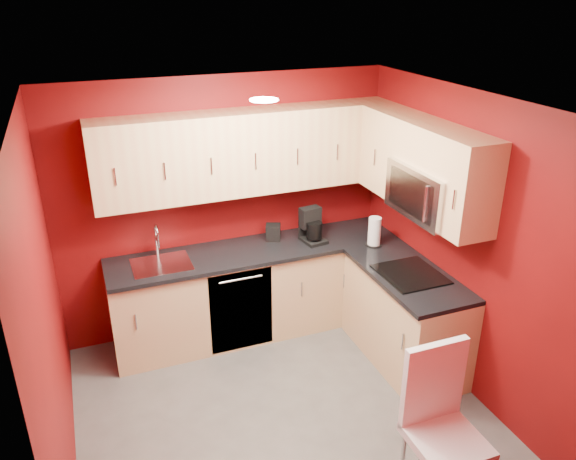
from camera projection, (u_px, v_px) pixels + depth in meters
floor at (281, 409)px, 4.63m from camera, size 3.20×3.20×0.00m
ceiling at (279, 106)px, 3.63m from camera, size 3.20×3.20×0.00m
wall_back at (226, 207)px, 5.41m from camera, size 3.20×0.00×3.20m
wall_front at (384, 407)px, 2.85m from camera, size 3.20×0.00×3.20m
wall_left at (47, 319)px, 3.60m from camera, size 0.00×3.00×3.00m
wall_right at (460, 243)px, 4.66m from camera, size 0.00×3.00×3.00m
base_cabinets_back at (257, 291)px, 5.55m from camera, size 2.80×0.60×0.87m
base_cabinets_right at (405, 318)px, 5.10m from camera, size 0.60×1.30×0.87m
countertop_back at (256, 250)px, 5.35m from camera, size 2.80×0.63×0.04m
countertop_right at (408, 275)px, 4.90m from camera, size 0.63×1.27×0.04m
upper_cabinets_back at (249, 152)px, 5.09m from camera, size 2.80×0.35×0.75m
upper_cabinets_right at (419, 157)px, 4.72m from camera, size 0.35×1.55×0.75m
microwave at (430, 192)px, 4.60m from camera, size 0.42×0.76×0.42m
cooktop at (410, 274)px, 4.86m from camera, size 0.50×0.55×0.01m
sink at (161, 260)px, 5.05m from camera, size 0.52×0.42×0.35m
dishwasher_front at (241, 311)px, 5.22m from camera, size 0.60×0.02×0.82m
downlight at (264, 100)px, 3.89m from camera, size 0.20×0.20×0.01m
coffee_maker at (314, 226)px, 5.42m from camera, size 0.24×0.29×0.34m
napkin_holder at (273, 232)px, 5.51m from camera, size 0.18×0.18×0.15m
paper_towel at (374, 231)px, 5.36m from camera, size 0.18×0.18×0.28m
dining_chair at (448, 434)px, 3.62m from camera, size 0.46×0.48×1.13m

